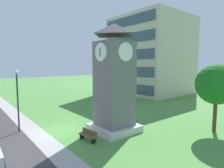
% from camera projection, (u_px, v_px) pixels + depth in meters
% --- Properties ---
extents(ground_plane, '(160.00, 160.00, 0.00)m').
position_uv_depth(ground_plane, '(58.00, 131.00, 17.27)').
color(ground_plane, '#4C893D').
extents(kerb_strip, '(120.00, 1.60, 0.01)m').
position_uv_depth(kerb_strip, '(39.00, 136.00, 16.21)').
color(kerb_strip, '#9E9E99').
rests_on(kerb_strip, ground).
extents(office_building, '(14.01, 13.84, 16.00)m').
position_uv_depth(office_building, '(151.00, 56.00, 40.76)').
color(office_building, beige).
rests_on(office_building, ground).
extents(clock_tower, '(3.81, 3.81, 9.70)m').
position_uv_depth(clock_tower, '(114.00, 85.00, 16.99)').
color(clock_tower, slate).
rests_on(clock_tower, ground).
extents(park_bench, '(1.85, 0.73, 0.88)m').
position_uv_depth(park_bench, '(88.00, 135.00, 15.11)').
color(park_bench, brown).
rests_on(park_bench, ground).
extents(street_lamp, '(0.36, 0.36, 5.64)m').
position_uv_depth(street_lamp, '(17.00, 94.00, 16.83)').
color(street_lamp, '#333338').
rests_on(street_lamp, ground).
extents(tree_streetside, '(3.64, 3.64, 6.19)m').
position_uv_depth(tree_streetside, '(217.00, 84.00, 16.81)').
color(tree_streetside, '#513823').
rests_on(tree_streetside, ground).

